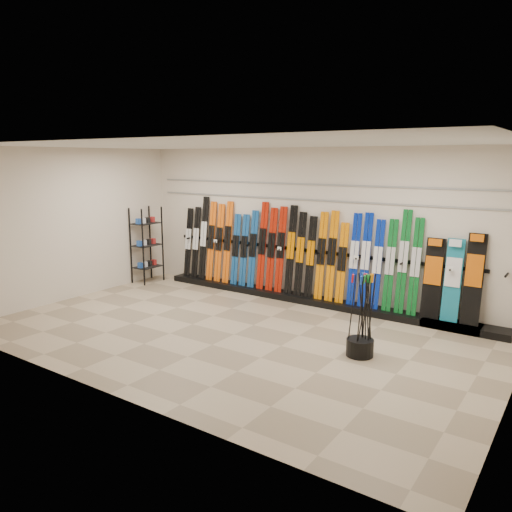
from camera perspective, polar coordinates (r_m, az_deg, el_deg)
The scene contains 12 objects.
floor at distance 8.15m, azimuth -2.52°, elevation -8.94°, with size 8.00×8.00×0.00m, color gray.
back_wall at distance 9.85m, azimuth 6.19°, elevation 3.51°, with size 8.00×8.00×0.00m, color beige.
left_wall at distance 10.64m, azimuth -20.13°, elevation 3.46°, with size 5.00×5.00×0.00m, color beige.
ceiling at distance 7.65m, azimuth -2.72°, elevation 12.66°, with size 8.00×8.00×0.00m, color silver.
ski_rack_base at distance 9.85m, azimuth 6.56°, elevation -5.06°, with size 8.00×0.40×0.12m, color black.
skis at distance 10.01m, azimuth 3.43°, elevation 0.52°, with size 5.37×0.25×1.83m.
snowboards at distance 8.87m, azimuth 21.58°, elevation -2.50°, with size 0.94×0.23×1.49m.
accessory_rack at distance 11.60m, azimuth -12.38°, elevation 1.25°, with size 0.40×0.60×1.71m, color black.
pole_bin at distance 7.42m, azimuth 11.78°, elevation -10.18°, with size 0.39×0.39×0.25m, color black.
ski_poles at distance 7.30m, azimuth 12.24°, elevation -6.55°, with size 0.33×0.29×1.18m.
slatwall_rail_0 at distance 9.78m, azimuth 6.19°, elevation 6.40°, with size 7.60×0.02×0.03m, color gray.
slatwall_rail_1 at distance 9.76m, azimuth 6.23°, elevation 8.16°, with size 7.60×0.02×0.03m, color gray.
Camera 1 is at (4.61, -6.10, 2.79)m, focal length 35.00 mm.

